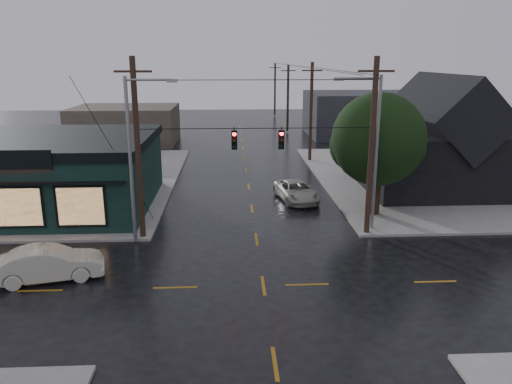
{
  "coord_description": "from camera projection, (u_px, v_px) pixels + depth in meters",
  "views": [
    {
      "loc": [
        -1.41,
        -20.78,
        10.06
      ],
      "look_at": [
        -0.12,
        4.27,
        3.28
      ],
      "focal_mm": 35.0,
      "sensor_mm": 36.0,
      "label": 1
    }
  ],
  "objects": [
    {
      "name": "utility_pole_far_c",
      "position": [
        275.0,
        116.0,
        88.61
      ],
      "size": [
        2.0,
        0.32,
        9.15
      ],
      "primitive_type": null,
      "color": "black",
      "rests_on": "ground"
    },
    {
      "name": "streetlight_nw",
      "position": [
        136.0,
        243.0,
        27.99
      ],
      "size": [
        5.4,
        0.3,
        9.15
      ],
      "primitive_type": null,
      "color": "gray",
      "rests_on": "ground"
    },
    {
      "name": "pizza_shop",
      "position": [
        31.0,
        172.0,
        33.8
      ],
      "size": [
        16.3,
        12.34,
        4.9
      ],
      "color": "black",
      "rests_on": "ground"
    },
    {
      "name": "streetlight_ne",
      "position": [
        371.0,
        230.0,
        30.02
      ],
      "size": [
        5.4,
        0.3,
        9.15
      ],
      "primitive_type": null,
      "color": "gray",
      "rests_on": "ground"
    },
    {
      "name": "utility_pole_far_b",
      "position": [
        287.0,
        132.0,
        69.33
      ],
      "size": [
        2.0,
        0.32,
        9.15
      ],
      "primitive_type": null,
      "color": "black",
      "rests_on": "ground"
    },
    {
      "name": "corner_tree",
      "position": [
        378.0,
        140.0,
        31.52
      ],
      "size": [
        5.93,
        5.93,
        7.88
      ],
      "color": "black",
      "rests_on": "ground"
    },
    {
      "name": "sedan_cream",
      "position": [
        49.0,
        264.0,
        23.14
      ],
      "size": [
        5.15,
        2.85,
        1.61
      ],
      "primitive_type": "imported",
      "rotation": [
        0.0,
        0.0,
        1.82
      ],
      "color": "beige",
      "rests_on": "ground"
    },
    {
      "name": "span_signal_assembly",
      "position": [
        258.0,
        139.0,
        27.52
      ],
      "size": [
        13.0,
        0.48,
        1.23
      ],
      "color": "black",
      "rests_on": "ground"
    },
    {
      "name": "utility_pole_ne",
      "position": [
        366.0,
        234.0,
        29.32
      ],
      "size": [
        2.0,
        0.32,
        10.15
      ],
      "primitive_type": null,
      "color": "black",
      "rests_on": "ground"
    },
    {
      "name": "suv_silver",
      "position": [
        296.0,
        191.0,
        36.07
      ],
      "size": [
        3.23,
        5.41,
        1.41
      ],
      "primitive_type": "imported",
      "rotation": [
        0.0,
        0.0,
        0.18
      ],
      "color": "#ADA99F",
      "rests_on": "ground"
    },
    {
      "name": "ne_building",
      "position": [
        442.0,
        132.0,
        38.7
      ],
      "size": [
        12.6,
        11.6,
        8.75
      ],
      "color": "black",
      "rests_on": "ground"
    },
    {
      "name": "utility_pole_far_a",
      "position": [
        310.0,
        161.0,
        50.05
      ],
      "size": [
        2.0,
        0.32,
        9.65
      ],
      "primitive_type": null,
      "color": "black",
      "rests_on": "ground"
    },
    {
      "name": "sidewalk_nw",
      "position": [
        5.0,
        183.0,
        41.0
      ],
      "size": [
        28.0,
        28.0,
        0.15
      ],
      "primitive_type": "cube",
      "color": "gray",
      "rests_on": "ground"
    },
    {
      "name": "ground_plane",
      "position": [
        263.0,
        286.0,
        22.73
      ],
      "size": [
        160.0,
        160.0,
        0.0
      ],
      "primitive_type": "plane",
      "color": "black"
    },
    {
      "name": "bg_building_east",
      "position": [
        361.0,
        114.0,
        66.18
      ],
      "size": [
        14.0,
        12.0,
        5.6
      ],
      "primitive_type": "cube",
      "color": "#2A292E",
      "rests_on": "ground"
    },
    {
      "name": "sidewalk_ne",
      "position": [
        479.0,
        177.0,
        42.99
      ],
      "size": [
        28.0,
        28.0,
        0.15
      ],
      "primitive_type": "cube",
      "color": "gray",
      "rests_on": "ground"
    },
    {
      "name": "bg_building_west",
      "position": [
        126.0,
        125.0,
        60.03
      ],
      "size": [
        12.0,
        10.0,
        4.4
      ],
      "primitive_type": "cube",
      "color": "#40362E",
      "rests_on": "ground"
    },
    {
      "name": "utility_pole_nw",
      "position": [
        143.0,
        238.0,
        28.68
      ],
      "size": [
        2.0,
        0.32,
        10.15
      ],
      "primitive_type": null,
      "color": "black",
      "rests_on": "ground"
    }
  ]
}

